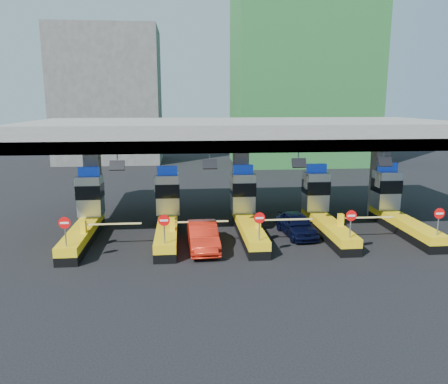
{
  "coord_description": "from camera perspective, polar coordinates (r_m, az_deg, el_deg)",
  "views": [
    {
      "loc": [
        -3.96,
        -26.59,
        8.27
      ],
      "look_at": [
        -1.44,
        0.0,
        2.72
      ],
      "focal_mm": 35.0,
      "sensor_mm": 36.0,
      "label": 1
    }
  ],
  "objects": [
    {
      "name": "toll_lane_right",
      "position": [
        29.14,
        12.68,
        -2.2
      ],
      "size": [
        4.43,
        8.0,
        4.16
      ],
      "color": "black",
      "rests_on": "ground"
    },
    {
      "name": "ground",
      "position": [
        28.12,
        2.94,
        -5.38
      ],
      "size": [
        120.0,
        120.0,
        0.0
      ],
      "primitive_type": "plane",
      "color": "black",
      "rests_on": "ground"
    },
    {
      "name": "toll_canopy",
      "position": [
        29.8,
        2.27,
        7.61
      ],
      "size": [
        28.0,
        12.09,
        7.0
      ],
      "color": "slate",
      "rests_on": "ground"
    },
    {
      "name": "toll_lane_center",
      "position": [
        28.01,
        2.89,
        -2.48
      ],
      "size": [
        4.43,
        8.0,
        4.16
      ],
      "color": "black",
      "rests_on": "ground"
    },
    {
      "name": "toll_lane_far_right",
      "position": [
        31.05,
        21.49,
        -1.89
      ],
      "size": [
        4.43,
        8.0,
        4.16
      ],
      "color": "black",
      "rests_on": "ground"
    },
    {
      "name": "toll_lane_far_left",
      "position": [
        28.38,
        -17.54,
        -2.84
      ],
      "size": [
        4.43,
        8.0,
        4.16
      ],
      "color": "black",
      "rests_on": "ground"
    },
    {
      "name": "bg_building_concrete",
      "position": [
        63.39,
        -14.85,
        12.01
      ],
      "size": [
        14.0,
        10.0,
        18.0
      ],
      "primitive_type": "cube",
      "color": "#4C4C49",
      "rests_on": "ground"
    },
    {
      "name": "toll_lane_left",
      "position": [
        27.75,
        -7.39,
        -2.7
      ],
      "size": [
        4.43,
        8.0,
        4.16
      ],
      "color": "black",
      "rests_on": "ground"
    },
    {
      "name": "van",
      "position": [
        27.78,
        9.44,
        -4.18
      ],
      "size": [
        2.14,
        4.42,
        1.45
      ],
      "primitive_type": "imported",
      "rotation": [
        0.0,
        0.0,
        0.1
      ],
      "color": "black",
      "rests_on": "ground"
    },
    {
      "name": "red_car",
      "position": [
        24.95,
        -2.76,
        -5.79
      ],
      "size": [
        1.78,
        4.67,
        1.52
      ],
      "primitive_type": "imported",
      "rotation": [
        0.0,
        0.0,
        0.04
      ],
      "color": "red",
      "rests_on": "ground"
    },
    {
      "name": "bg_building_scaffold",
      "position": [
        60.99,
        10.23,
        16.94
      ],
      "size": [
        18.0,
        12.0,
        28.0
      ],
      "primitive_type": "cube",
      "color": "#1E5926",
      "rests_on": "ground"
    }
  ]
}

